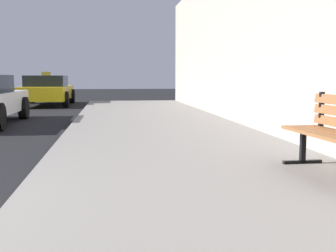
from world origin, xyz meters
TOP-DOWN VIEW (x-y plane):
  - sidewalk at (4.00, 0.00)m, footprint 4.00×32.00m
  - car_yellow at (0.23, 15.46)m, footprint 2.02×4.59m

SIDE VIEW (x-z plane):
  - sidewalk at x=4.00m, z-range 0.00..0.15m
  - car_yellow at x=0.23m, z-range -0.07..1.36m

